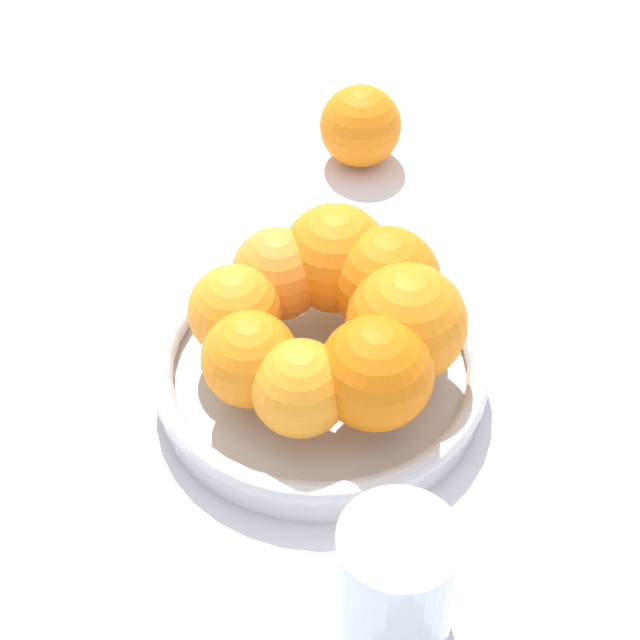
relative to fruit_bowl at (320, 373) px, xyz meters
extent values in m
plane|color=silver|center=(0.00, 0.00, -0.02)|extent=(4.00, 4.00, 0.00)
cylinder|color=silver|center=(0.00, 0.00, -0.01)|extent=(0.23, 0.23, 0.02)
torus|color=silver|center=(0.00, 0.00, 0.01)|extent=(0.24, 0.24, 0.02)
sphere|color=orange|center=(-0.01, -0.06, 0.05)|extent=(0.07, 0.07, 0.07)
sphere|color=orange|center=(0.04, -0.05, 0.06)|extent=(0.08, 0.08, 0.08)
sphere|color=orange|center=(0.06, -0.01, 0.06)|extent=(0.08, 0.08, 0.08)
sphere|color=orange|center=(0.05, 0.04, 0.06)|extent=(0.08, 0.08, 0.08)
sphere|color=orange|center=(0.01, 0.06, 0.06)|extent=(0.08, 0.08, 0.08)
sphere|color=orange|center=(-0.03, 0.05, 0.05)|extent=(0.07, 0.07, 0.07)
sphere|color=orange|center=(-0.06, 0.01, 0.05)|extent=(0.07, 0.07, 0.07)
sphere|color=orange|center=(-0.05, -0.03, 0.05)|extent=(0.07, 0.07, 0.07)
sphere|color=orange|center=(0.03, 0.28, 0.02)|extent=(0.07, 0.07, 0.07)
cylinder|color=silver|center=(0.05, -0.19, 0.03)|extent=(0.07, 0.07, 0.10)
camera|label=1|loc=(0.02, -0.51, 0.57)|focal=60.00mm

